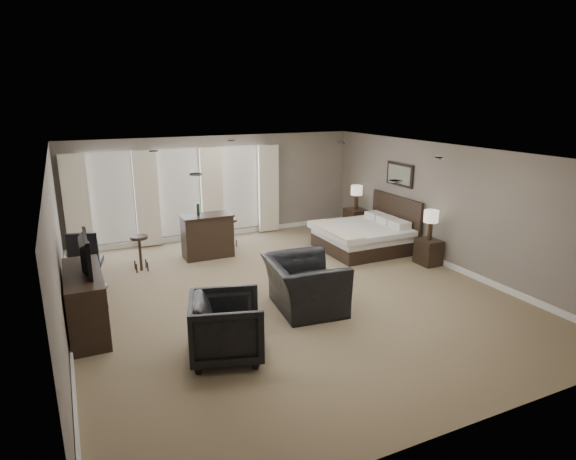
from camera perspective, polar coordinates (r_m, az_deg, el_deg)
name	(u,v)px	position (r m, az deg, el deg)	size (l,w,h in m)	color
room	(287,226)	(8.62, -0.07, 0.48)	(7.60, 8.60, 2.64)	#78684C
window_bay	(180,195)	(12.15, -12.69, 4.07)	(5.25, 0.20, 2.30)	silver
bed	(358,226)	(11.39, 8.26, 0.51)	(1.94, 1.85, 1.23)	silver
nightstand_near	(428,252)	(10.91, 16.29, -2.50)	(0.42, 0.51, 0.56)	black
nightstand_far	(355,220)	(13.12, 8.00, 1.14)	(0.47, 0.57, 0.62)	black
lamp_near	(430,225)	(10.75, 16.53, 0.56)	(0.31, 0.31, 0.65)	beige
lamp_far	(356,197)	(12.97, 8.11, 3.85)	(0.31, 0.31, 0.64)	beige
wall_art	(399,175)	(11.81, 13.06, 6.42)	(0.04, 0.96, 0.56)	slate
dresser	(86,302)	(8.11, -22.86, -7.86)	(0.54, 1.68, 0.98)	black
tv	(82,268)	(7.92, -23.28, -4.17)	(1.01, 0.58, 0.13)	black
armchair_near	(304,276)	(8.21, 1.95, -5.49)	(1.36, 0.89, 1.19)	black
armchair_far	(227,324)	(6.84, -7.29, -11.00)	(0.97, 0.91, 1.00)	black
bar_counter	(207,236)	(11.05, -9.53, -0.67)	(1.14, 0.59, 0.99)	black
bar_stool_left	(140,253)	(10.52, -17.10, -2.66)	(0.36, 0.36, 0.76)	black
bar_stool_right	(231,233)	(11.79, -6.80, -0.32)	(0.32, 0.32, 0.68)	black
desk_chair	(87,260)	(9.74, -22.74, -3.31)	(0.61, 0.61, 1.19)	black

